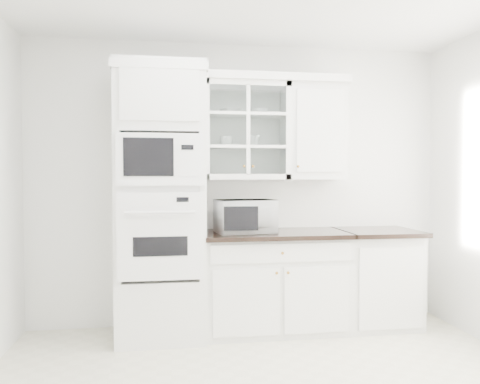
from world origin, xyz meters
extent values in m
cube|color=white|center=(0.00, 1.74, 1.35)|extent=(4.00, 0.02, 2.70)
cube|color=white|center=(-0.75, 1.43, 1.20)|extent=(0.76, 0.65, 2.40)
cube|color=white|center=(-0.75, 1.09, 0.94)|extent=(0.70, 0.03, 0.72)
cube|color=black|center=(-0.75, 1.07, 0.86)|extent=(0.44, 0.01, 0.16)
cube|color=white|center=(-0.75, 1.09, 1.56)|extent=(0.70, 0.03, 0.43)
cube|color=black|center=(-0.84, 1.07, 1.58)|extent=(0.40, 0.01, 0.31)
cube|color=white|center=(0.28, 1.45, 0.44)|extent=(1.30, 0.60, 0.88)
cube|color=black|center=(0.28, 1.42, 0.90)|extent=(1.32, 0.67, 0.04)
cube|color=white|center=(1.28, 1.45, 0.44)|extent=(0.70, 0.60, 0.88)
cube|color=black|center=(1.28, 1.42, 0.90)|extent=(0.72, 0.67, 0.04)
cube|color=white|center=(0.03, 1.58, 1.85)|extent=(0.80, 0.33, 0.90)
cube|color=white|center=(0.03, 1.58, 1.70)|extent=(0.74, 0.29, 0.02)
cube|color=white|center=(0.03, 1.58, 2.00)|extent=(0.74, 0.29, 0.02)
cube|color=white|center=(0.71, 1.58, 1.85)|extent=(0.55, 0.33, 0.90)
cube|color=white|center=(-0.07, 1.56, 2.33)|extent=(2.14, 0.38, 0.07)
imported|color=white|center=(0.00, 1.42, 1.07)|extent=(0.56, 0.49, 0.30)
imported|color=white|center=(-0.11, 1.57, 2.03)|extent=(0.24, 0.24, 0.05)
imported|color=white|center=(0.16, 1.57, 2.04)|extent=(0.18, 0.18, 0.05)
imported|color=white|center=(-0.15, 1.59, 1.76)|extent=(0.13, 0.13, 0.09)
imported|color=white|center=(0.11, 1.60, 1.76)|extent=(0.12, 0.12, 0.11)
camera|label=1|loc=(-0.67, -2.76, 1.43)|focal=35.00mm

